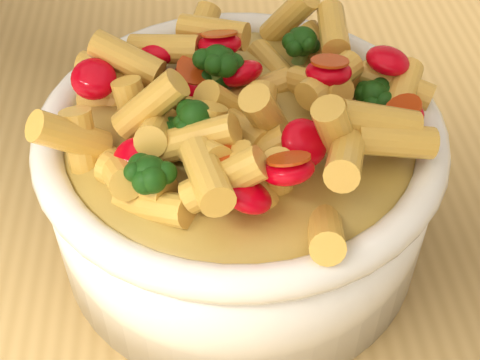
{
  "coord_description": "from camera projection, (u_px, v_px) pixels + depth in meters",
  "views": [
    {
      "loc": [
        0.04,
        -0.26,
        1.26
      ],
      "look_at": [
        0.06,
        0.04,
        0.95
      ],
      "focal_mm": 50.0,
      "sensor_mm": 36.0,
      "label": 1
    }
  ],
  "objects": [
    {
      "name": "serving_bowl",
      "position": [
        240.0,
        179.0,
        0.43
      ],
      "size": [
        0.25,
        0.25,
        0.11
      ],
      "color": "white",
      "rests_on": "table"
    },
    {
      "name": "pasta_salad",
      "position": [
        240.0,
        97.0,
        0.38
      ],
      "size": [
        0.2,
        0.2,
        0.04
      ],
      "color": "#FFBC50",
      "rests_on": "serving_bowl"
    }
  ]
}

